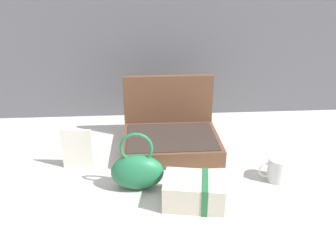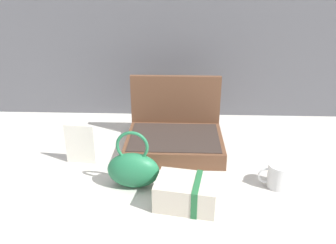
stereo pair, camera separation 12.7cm
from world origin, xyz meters
TOP-DOWN VIEW (x-y plane):
  - ground_plane at (0.00, 0.00)m, footprint 6.00×6.00m
  - open_suitcase at (0.05, 0.15)m, footprint 0.41×0.34m
  - teal_pouch_handbag at (-0.10, -0.16)m, footprint 0.19×0.10m
  - cream_toiletry_bag at (0.10, -0.26)m, footprint 0.22×0.17m
  - coffee_mug at (0.42, -0.14)m, footprint 0.12×0.08m
  - info_card_left at (-0.33, 0.00)m, footprint 0.12×0.02m

SIDE VIEW (x-z plane):
  - ground_plane at x=0.00m, z-range 0.00..0.00m
  - coffee_mug at x=0.42m, z-range 0.00..0.09m
  - cream_toiletry_bag at x=0.10m, z-range 0.00..0.09m
  - open_suitcase at x=0.05m, z-range -0.08..0.21m
  - teal_pouch_handbag at x=-0.10m, z-range -0.04..0.18m
  - info_card_left at x=-0.33m, z-range 0.00..0.17m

